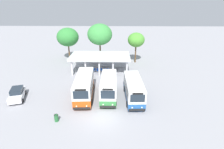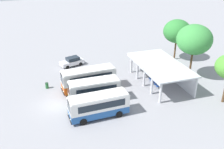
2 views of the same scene
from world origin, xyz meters
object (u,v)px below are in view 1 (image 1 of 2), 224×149
Objects in this scene: parked_car_flank at (17,94)px; waiting_chair_end_by_column at (94,70)px; litter_bin_apron at (56,118)px; waiting_chair_second_from_end at (97,70)px; waiting_chair_fourth_seat at (104,70)px; waiting_chair_fifth_seat at (108,70)px; city_bus_nearest_orange at (84,86)px; city_bus_second_in_row at (109,86)px; waiting_chair_middle_seat at (101,70)px; city_bus_middle_cream at (134,88)px.

waiting_chair_end_by_column is at bearing 47.49° from parked_car_flank.
waiting_chair_second_from_end is at bearing 78.13° from litter_bin_apron.
litter_bin_apron is at bearing -106.57° from waiting_chair_fourth_seat.
waiting_chair_fourth_seat is 1.00× the size of waiting_chair_fifth_seat.
parked_car_flank is 15.16m from waiting_chair_second_from_end.
litter_bin_apron is at bearing -101.87° from waiting_chair_second_from_end.
waiting_chair_second_from_end is 16.28m from litter_bin_apron.
parked_car_flank reaches higher than litter_bin_apron.
city_bus_nearest_orange is 9.41× the size of waiting_chair_fifth_seat.
waiting_chair_second_from_end is at bearing 84.70° from city_bus_nearest_orange.
city_bus_second_in_row is 8.10× the size of waiting_chair_end_by_column.
waiting_chair_middle_seat is 1.40m from waiting_chair_fifth_seat.
waiting_chair_middle_seat is at bearing 11.35° from waiting_chair_second_from_end.
city_bus_second_in_row is 13.37m from parked_car_flank.
waiting_chair_fifth_seat is (-0.56, 10.08, -1.28)m from city_bus_second_in_row.
waiting_chair_middle_seat is at bearing 169.49° from waiting_chair_fourth_seat.
city_bus_middle_cream is at bearing -59.15° from waiting_chair_second_from_end.
waiting_chair_end_by_column is 1.00× the size of waiting_chair_second_from_end.
waiting_chair_fifth_seat is (3.02, 9.99, -1.34)m from city_bus_nearest_orange.
waiting_chair_fourth_seat is at bearing -10.51° from waiting_chair_middle_seat.
litter_bin_apron reaches higher than waiting_chair_second_from_end.
city_bus_nearest_orange reaches higher than parked_car_flank.
waiting_chair_middle_seat is (-1.95, 10.21, -1.28)m from city_bus_second_in_row.
waiting_chair_second_from_end is 1.00× the size of waiting_chair_fifth_seat.
city_bus_nearest_orange is at bearing -99.11° from waiting_chair_middle_seat.
parked_car_flank is 15.75m from waiting_chair_middle_seat.
city_bus_middle_cream is 8.80× the size of waiting_chair_fourth_seat.
waiting_chair_fifth_seat is at bearing 111.64° from city_bus_middle_cream.
city_bus_second_in_row is 10.49m from waiting_chair_second_from_end.
waiting_chair_second_from_end is at bearing -8.61° from waiting_chair_end_by_column.
waiting_chair_fifth_seat is at bearing 0.06° from waiting_chair_second_from_end.
city_bus_second_in_row is at bearing -71.80° from waiting_chair_end_by_column.
city_bus_nearest_orange reaches higher than waiting_chair_second_from_end.
waiting_chair_end_by_column is 1.39m from waiting_chair_middle_seat.
litter_bin_apron is at bearing -135.68° from city_bus_second_in_row.
city_bus_middle_cream is 8.80× the size of waiting_chair_end_by_column.
city_bus_second_in_row is 8.10× the size of waiting_chair_second_from_end.
city_bus_middle_cream is at bearing -3.52° from city_bus_nearest_orange.
waiting_chair_end_by_column is 2.09m from waiting_chair_fourth_seat.
city_bus_second_in_row reaches higher than litter_bin_apron.
waiting_chair_second_from_end is at bearing -179.94° from waiting_chair_fifth_seat.
city_bus_second_in_row is at bearing 2.99° from parked_car_flank.
city_bus_nearest_orange is at bearing 176.48° from city_bus_middle_cream.
city_bus_second_in_row reaches higher than waiting_chair_fifth_seat.
parked_car_flank is (-16.89, -0.34, -0.87)m from city_bus_middle_cream.
city_bus_nearest_orange is at bearing -103.07° from waiting_chair_fourth_seat.
waiting_chair_end_by_column is 0.70m from waiting_chair_second_from_end.
waiting_chair_middle_seat is (1.39, 0.03, 0.00)m from waiting_chair_end_by_column.
parked_car_flank is (-13.31, -0.69, -0.98)m from city_bus_second_in_row.
city_bus_nearest_orange reaches higher than litter_bin_apron.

